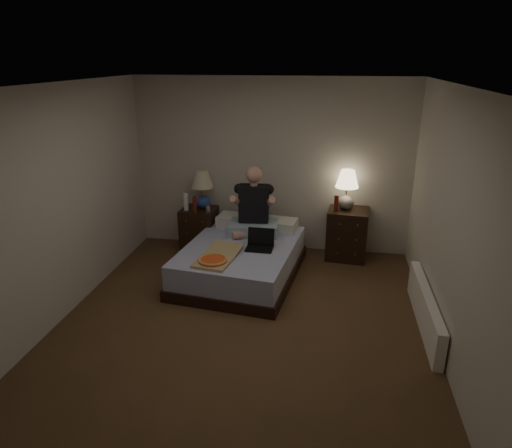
% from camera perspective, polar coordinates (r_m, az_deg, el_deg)
% --- Properties ---
extents(floor, '(4.00, 4.50, 0.00)m').
position_cam_1_polar(floor, '(5.06, -1.70, -12.60)').
color(floor, brown).
rests_on(floor, ground).
extents(ceiling, '(4.00, 4.50, 0.00)m').
position_cam_1_polar(ceiling, '(4.26, -2.06, 16.92)').
color(ceiling, white).
rests_on(ceiling, ground).
extents(wall_back, '(4.00, 0.00, 2.50)m').
position_cam_1_polar(wall_back, '(6.65, 1.91, 7.24)').
color(wall_back, beige).
rests_on(wall_back, ground).
extents(wall_front, '(4.00, 0.00, 2.50)m').
position_cam_1_polar(wall_front, '(2.58, -11.94, -15.83)').
color(wall_front, beige).
rests_on(wall_front, ground).
extents(wall_left, '(0.00, 4.50, 2.50)m').
position_cam_1_polar(wall_left, '(5.26, -23.77, 1.96)').
color(wall_left, beige).
rests_on(wall_left, ground).
extents(wall_right, '(0.00, 4.50, 2.50)m').
position_cam_1_polar(wall_right, '(4.58, 23.50, -0.57)').
color(wall_right, beige).
rests_on(wall_right, ground).
extents(bed, '(1.56, 1.94, 0.45)m').
position_cam_1_polar(bed, '(6.00, -1.92, -4.62)').
color(bed, '#5967B2').
rests_on(bed, floor).
extents(nightstand_left, '(0.51, 0.46, 0.65)m').
position_cam_1_polar(nightstand_left, '(6.84, -7.09, -0.66)').
color(nightstand_left, black).
rests_on(nightstand_left, floor).
extents(nightstand_right, '(0.60, 0.55, 0.72)m').
position_cam_1_polar(nightstand_right, '(6.64, 11.31, -1.21)').
color(nightstand_right, black).
rests_on(nightstand_right, floor).
extents(lamp_left, '(0.34, 0.34, 0.56)m').
position_cam_1_polar(lamp_left, '(6.66, -6.70, 4.26)').
color(lamp_left, navy).
rests_on(lamp_left, nightstand_left).
extents(lamp_right, '(0.35, 0.35, 0.56)m').
position_cam_1_polar(lamp_right, '(6.47, 11.26, 4.21)').
color(lamp_right, gray).
rests_on(lamp_right, nightstand_right).
extents(water_bottle, '(0.07, 0.07, 0.25)m').
position_cam_1_polar(water_bottle, '(6.65, -8.76, 2.74)').
color(water_bottle, white).
rests_on(water_bottle, nightstand_left).
extents(soda_can, '(0.07, 0.07, 0.10)m').
position_cam_1_polar(soda_can, '(6.55, -6.04, 1.90)').
color(soda_can, '#B8B7B2').
rests_on(soda_can, nightstand_left).
extents(beer_bottle_left, '(0.06, 0.06, 0.23)m').
position_cam_1_polar(beer_bottle_left, '(6.54, -7.66, 2.41)').
color(beer_bottle_left, '#611B0D').
rests_on(beer_bottle_left, nightstand_left).
extents(beer_bottle_right, '(0.06, 0.06, 0.23)m').
position_cam_1_polar(beer_bottle_right, '(6.39, 10.00, 2.56)').
color(beer_bottle_right, '#631B0E').
rests_on(beer_bottle_right, nightstand_right).
extents(person, '(0.70, 0.57, 0.93)m').
position_cam_1_polar(person, '(6.13, -0.31, 2.87)').
color(person, black).
rests_on(person, bed).
extents(laptop, '(0.35, 0.29, 0.24)m').
position_cam_1_polar(laptop, '(5.73, 0.43, -2.08)').
color(laptop, black).
rests_on(laptop, bed).
extents(pizza_box, '(0.51, 0.81, 0.08)m').
position_cam_1_polar(pizza_box, '(5.39, -5.43, -4.60)').
color(pizza_box, tan).
rests_on(pizza_box, bed).
extents(radiator, '(0.10, 1.60, 0.40)m').
position_cam_1_polar(radiator, '(5.28, 20.37, -9.98)').
color(radiator, white).
rests_on(radiator, floor).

